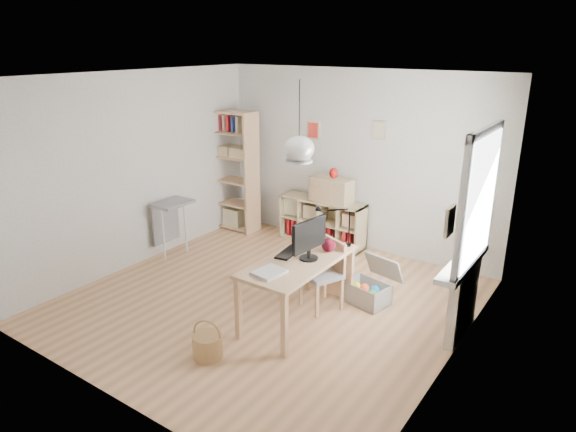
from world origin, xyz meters
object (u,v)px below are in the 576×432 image
Objects in this scene: desk at (298,267)px; chair at (325,270)px; tall_bookshelf at (234,166)px; cube_shelf at (322,224)px; storage_chest at (370,288)px; drawer_chest at (331,190)px; monitor at (309,237)px.

chair reaches higher than desk.
desk is at bearing -37.01° from tall_bookshelf.
cube_shelf is 2.06× the size of storage_chest.
chair reaches higher than cube_shelf.
tall_bookshelf reaches higher than desk.
cube_shelf is at bearing 170.18° from drawer_chest.
desk is 0.75× the size of tall_bookshelf.
storage_chest is (3.08, -1.10, -0.91)m from tall_bookshelf.
chair is at bearing -58.01° from cube_shelf.
desk is 3.27m from tall_bookshelf.
monitor is (1.11, -2.15, 0.71)m from cube_shelf.
drawer_chest is at bearing 111.13° from desk.
tall_bookshelf reaches higher than storage_chest.
tall_bookshelf is 2.37× the size of chair.
chair is 2.03m from drawer_chest.
cube_shelf is at bearing 146.29° from chair.
desk is at bearing -106.96° from storage_chest.
chair is 1.24× the size of storage_chest.
monitor reaches higher than storage_chest.
storage_chest is 1.20m from monitor.
tall_bookshelf is 3.14m from chair.
tall_bookshelf is at bearing 142.99° from desk.
storage_chest is (0.39, 0.42, -0.30)m from chair.
drawer_chest is (-1.34, 1.34, 0.73)m from storage_chest.
desk reaches higher than storage_chest.
desk is 0.37m from monitor.
tall_bookshelf is (-2.59, 1.95, 0.43)m from desk.
monitor is at bearing -62.73° from cube_shelf.
cube_shelf is 2.64× the size of monitor.
desk is at bearing -65.54° from drawer_chest.
chair is (0.10, 0.44, -0.17)m from desk.
drawer_chest reaches higher than desk.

